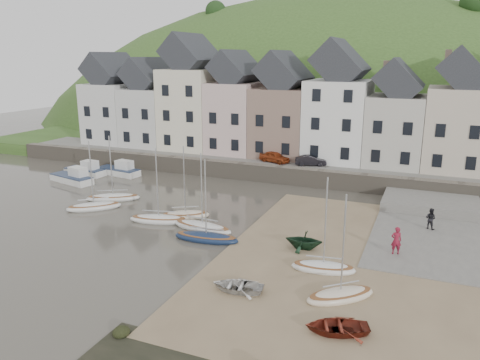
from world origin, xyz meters
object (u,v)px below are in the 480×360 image
at_px(sailboat_0, 113,197).
at_px(person_red, 396,240).
at_px(person_dark, 431,219).
at_px(rowboat_red, 337,326).
at_px(car_left, 275,157).
at_px(rowboat_green, 304,240).
at_px(car_right, 311,160).
at_px(rowboat_white, 238,286).

distance_m(sailboat_0, person_red, 25.74).
bearing_deg(person_dark, sailboat_0, 29.49).
height_order(rowboat_red, person_dark, person_dark).
bearing_deg(rowboat_red, car_left, -175.65).
bearing_deg(rowboat_green, sailboat_0, -107.45).
xyz_separation_m(person_dark, car_right, (-12.39, 11.45, 1.20)).
distance_m(rowboat_green, person_dark, 10.94).
height_order(rowboat_white, person_dark, person_dark).
bearing_deg(person_red, rowboat_white, 29.28).
relative_size(sailboat_0, rowboat_white, 2.12).
relative_size(person_dark, car_right, 0.49).
bearing_deg(rowboat_white, car_left, -174.41).
xyz_separation_m(rowboat_white, car_right, (-2.45, 26.20, 1.79)).
xyz_separation_m(sailboat_0, person_dark, (27.59, 2.95, 0.69)).
xyz_separation_m(person_red, car_right, (-10.34, 17.45, 1.07)).
bearing_deg(car_left, rowboat_red, -137.05).
bearing_deg(car_left, person_red, -121.53).
height_order(rowboat_white, rowboat_red, rowboat_red).
height_order(sailboat_0, rowboat_red, sailboat_0).
bearing_deg(person_dark, car_left, -11.32).
relative_size(sailboat_0, person_dark, 3.79).
height_order(person_red, car_left, car_left).
xyz_separation_m(sailboat_0, car_left, (11.07, 14.40, 1.95)).
height_order(sailboat_0, car_left, sailboat_0).
bearing_deg(person_red, car_left, -68.99).
distance_m(rowboat_white, car_right, 26.38).
bearing_deg(rowboat_white, rowboat_red, 63.17).
bearing_deg(sailboat_0, car_right, 43.44).
distance_m(rowboat_white, rowboat_red, 6.40).
bearing_deg(car_right, car_left, 72.63).
bearing_deg(sailboat_0, person_dark, 6.10).
height_order(rowboat_red, person_red, person_red).
xyz_separation_m(rowboat_red, car_left, (-12.66, 28.21, 1.83)).
height_order(sailboat_0, car_right, sailboat_0).
relative_size(rowboat_white, rowboat_red, 0.97).
relative_size(rowboat_red, person_dark, 1.85).
bearing_deg(rowboat_green, rowboat_red, 19.46).
relative_size(rowboat_green, rowboat_red, 0.83).
height_order(rowboat_white, car_right, car_right).
distance_m(sailboat_0, car_left, 18.26).
bearing_deg(rowboat_red, car_right, 176.99).
bearing_deg(rowboat_green, person_red, 98.70).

